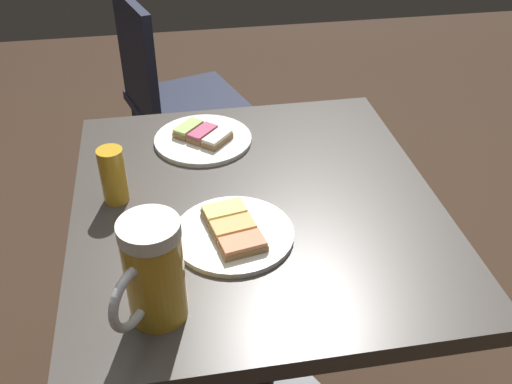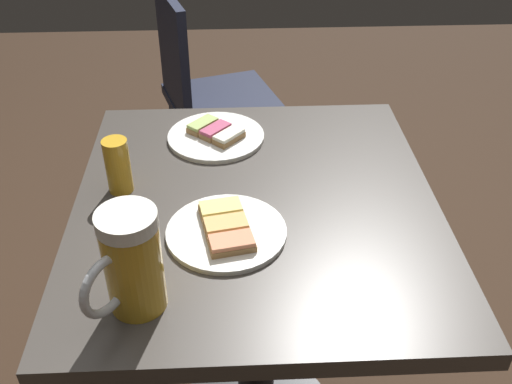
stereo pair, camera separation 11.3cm
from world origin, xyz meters
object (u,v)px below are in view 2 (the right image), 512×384
Objects in this scene: cafe_chair at (205,91)px; plate_far at (226,230)px; beer_mug at (131,263)px; plate_near at (216,135)px; beer_glass_small at (118,166)px.

plate_far is at bearing -13.04° from cafe_chair.
plate_far is 1.16m from cafe_chair.
cafe_chair is at bearing -92.85° from beer_mug.
beer_mug is (0.14, 0.17, 0.08)m from plate_far.
plate_near is 1.94× the size of beer_glass_small.
plate_far is 0.23m from beer_mug.
plate_near is 0.53m from beer_mug.
beer_mug reaches higher than beer_glass_small.
plate_near is 0.26× the size of cafe_chair.
beer_mug is 0.33m from beer_glass_small.
plate_far is 1.93× the size of beer_glass_small.
plate_near is 0.27m from beer_glass_small.
beer_glass_small is at bearing -24.71° from cafe_chair.
plate_near is 0.34m from plate_far.
cafe_chair reaches higher than plate_near.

